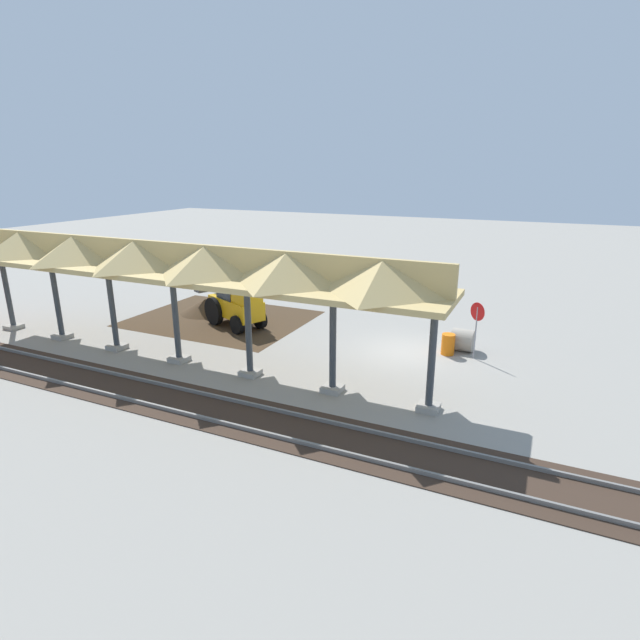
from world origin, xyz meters
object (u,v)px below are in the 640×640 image
stop_sign (477,318)px  concrete_pipe (463,340)px  backhoe (234,301)px  traffic_barrel (448,344)px

stop_sign → concrete_pipe: stop_sign is taller
stop_sign → backhoe: 11.62m
concrete_pipe → stop_sign: bearing=128.8°
concrete_pipe → backhoe: bearing=5.6°
stop_sign → concrete_pipe: (0.58, -0.72, -1.25)m
concrete_pipe → traffic_barrel: bearing=56.3°
concrete_pipe → traffic_barrel: (0.49, 0.73, -0.03)m
concrete_pipe → traffic_barrel: concrete_pipe is taller
backhoe → concrete_pipe: (-11.03, -1.08, -0.78)m
stop_sign → backhoe: (11.61, 0.35, -0.47)m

